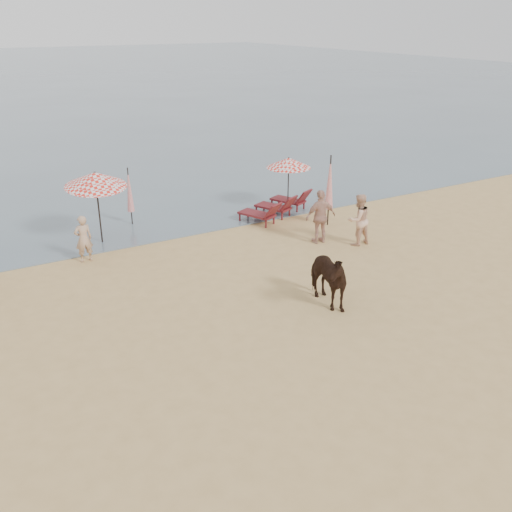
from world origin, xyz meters
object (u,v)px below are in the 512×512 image
at_px(umbrella_open_left_b, 95,179).
at_px(umbrella_closed_right, 330,183).
at_px(beachgoer_right_b, 321,217).
at_px(umbrella_closed_left, 129,190).
at_px(beachgoer_left, 83,239).
at_px(lounger_cluster_right, 278,206).
at_px(beachgoer_right_a, 358,220).
at_px(cow, 325,277).
at_px(umbrella_open_right, 289,163).

height_order(umbrella_open_left_b, umbrella_closed_right, umbrella_closed_right).
bearing_deg(beachgoer_right_b, umbrella_closed_left, -36.91).
distance_m(umbrella_open_left_b, beachgoer_left, 2.18).
distance_m(lounger_cluster_right, beachgoer_left, 7.64).
height_order(umbrella_open_left_b, beachgoer_left, umbrella_open_left_b).
height_order(umbrella_closed_right, beachgoer_left, umbrella_closed_right).
height_order(beachgoer_left, beachgoer_right_a, beachgoer_right_a).
height_order(cow, beachgoer_right_a, beachgoer_right_a).
height_order(lounger_cluster_right, umbrella_open_right, umbrella_open_right).
distance_m(lounger_cluster_right, cow, 7.39).
relative_size(umbrella_open_right, umbrella_closed_right, 0.81).
bearing_deg(umbrella_closed_left, beachgoer_left, -132.53).
bearing_deg(umbrella_open_left_b, cow, -87.15).
xyz_separation_m(umbrella_closed_right, beachgoer_left, (-8.71, 1.03, -0.86)).
xyz_separation_m(beachgoer_left, beachgoer_right_b, (7.40, -2.34, 0.17)).
distance_m(umbrella_open_right, beachgoer_left, 8.57).
bearing_deg(beachgoer_right_a, umbrella_open_right, -90.40).
height_order(umbrella_closed_left, umbrella_closed_right, umbrella_closed_right).
height_order(cow, beachgoer_right_b, beachgoer_right_b).
distance_m(umbrella_open_right, beachgoer_right_b, 3.85).
distance_m(umbrella_closed_right, beachgoer_left, 8.81).
relative_size(umbrella_closed_right, beachgoer_right_a, 1.49).
height_order(umbrella_closed_right, cow, umbrella_closed_right).
height_order(umbrella_open_left_b, beachgoer_right_b, umbrella_open_left_b).
bearing_deg(umbrella_closed_right, lounger_cluster_right, 122.46).
bearing_deg(cow, umbrella_closed_left, 109.71).
relative_size(umbrella_open_right, beachgoer_left, 1.40).
height_order(umbrella_open_left_b, umbrella_closed_left, umbrella_open_left_b).
distance_m(umbrella_open_right, beachgoer_right_a, 4.48).
distance_m(cow, beachgoer_right_b, 4.58).
bearing_deg(umbrella_open_right, lounger_cluster_right, -155.36).
distance_m(umbrella_closed_left, umbrella_closed_right, 7.30).
bearing_deg(umbrella_open_left_b, beachgoer_left, -149.00).
distance_m(cow, beachgoer_left, 7.80).
xyz_separation_m(umbrella_closed_right, beachgoer_right_b, (-1.31, -1.31, -0.69)).
relative_size(umbrella_closed_left, beachgoer_left, 1.43).
bearing_deg(umbrella_closed_left, beachgoer_right_a, -43.54).
distance_m(umbrella_closed_right, cow, 6.46).
bearing_deg(beachgoer_right_a, beachgoer_right_b, -38.15).
bearing_deg(umbrella_closed_left, lounger_cluster_right, -19.86).
relative_size(umbrella_closed_right, beachgoer_right_b, 1.42).
distance_m(umbrella_open_left_b, umbrella_closed_left, 2.16).
xyz_separation_m(beachgoer_right_a, beachgoer_right_b, (-1.00, 0.78, 0.05)).
height_order(beachgoer_left, beachgoer_right_b, beachgoer_right_b).
height_order(cow, beachgoer_left, cow).
distance_m(lounger_cluster_right, umbrella_closed_left, 5.61).
xyz_separation_m(umbrella_open_left_b, beachgoer_right_a, (7.51, -4.45, -1.36)).
bearing_deg(cow, beachgoer_right_a, 44.11).
distance_m(beachgoer_left, beachgoer_right_b, 7.77).
relative_size(lounger_cluster_right, umbrella_open_left_b, 1.24).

